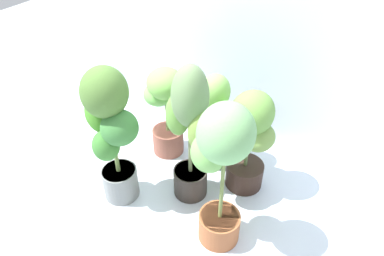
{
  "coord_description": "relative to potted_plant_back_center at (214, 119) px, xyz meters",
  "views": [
    {
      "loc": [
        0.73,
        -1.13,
        1.6
      ],
      "look_at": [
        0.01,
        0.22,
        0.44
      ],
      "focal_mm": 31.86,
      "sensor_mm": 36.0,
      "label": 1
    }
  ],
  "objects": [
    {
      "name": "potted_plant_center",
      "position": [
        0.01,
        -0.33,
        0.15
      ],
      "size": [
        0.37,
        0.24,
        0.87
      ],
      "color": "#2E2923",
      "rests_on": "ground"
    },
    {
      "name": "potted_plant_back_center",
      "position": [
        0.0,
        0.0,
        0.0
      ],
      "size": [
        0.37,
        0.28,
        0.65
      ],
      "color": "slate",
      "rests_on": "ground"
    },
    {
      "name": "potted_plant_front_left",
      "position": [
        -0.36,
        -0.55,
        0.17
      ],
      "size": [
        0.38,
        0.28,
        0.87
      ],
      "color": "slate",
      "rests_on": "ground"
    },
    {
      "name": "potted_plant_back_left",
      "position": [
        -0.33,
        -0.05,
        0.02
      ],
      "size": [
        0.37,
        0.33,
        0.64
      ],
      "color": "brown",
      "rests_on": "ground"
    },
    {
      "name": "potted_plant_front_right",
      "position": [
        0.28,
        -0.54,
        0.18
      ],
      "size": [
        0.37,
        0.33,
        0.85
      ],
      "color": "#9A5631",
      "rests_on": "ground"
    },
    {
      "name": "potted_plant_back_right",
      "position": [
        0.27,
        -0.11,
        0.05
      ],
      "size": [
        0.39,
        0.32,
        0.67
      ],
      "color": "#33231B",
      "rests_on": "ground"
    },
    {
      "name": "ground_plane",
      "position": [
        -0.03,
        -0.48,
        -0.35
      ],
      "size": [
        8.0,
        8.0,
        0.0
      ],
      "primitive_type": "plane",
      "color": "silver",
      "rests_on": "ground"
    }
  ]
}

